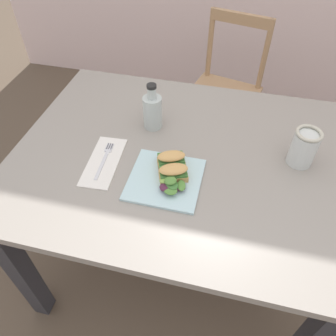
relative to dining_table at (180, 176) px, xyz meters
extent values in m
plane|color=brown|center=(0.06, -0.18, -0.62)|extent=(7.58, 7.58, 0.00)
cube|color=gray|center=(0.00, 0.00, 0.10)|extent=(1.23, 0.96, 0.03)
cube|color=#2D2D33|center=(-0.55, -0.41, -0.27)|extent=(0.07, 0.07, 0.71)
cube|color=#2D2D33|center=(-0.55, 0.41, -0.27)|extent=(0.07, 0.07, 0.71)
cube|color=#2D2D33|center=(0.55, 0.41, -0.27)|extent=(0.07, 0.07, 0.71)
cylinder|color=tan|center=(-0.13, 0.74, -0.41)|extent=(0.03, 0.03, 0.43)
cylinder|color=tan|center=(0.20, 0.66, -0.41)|extent=(0.03, 0.03, 0.43)
cylinder|color=tan|center=(-0.05, 1.07, -0.41)|extent=(0.03, 0.03, 0.43)
cylinder|color=tan|center=(0.28, 0.99, -0.41)|extent=(0.03, 0.03, 0.43)
cube|color=tan|center=(0.07, 0.87, -0.18)|extent=(0.48, 0.48, 0.02)
cylinder|color=tan|center=(-0.05, 1.08, 0.04)|extent=(0.03, 0.03, 0.42)
cylinder|color=tan|center=(0.28, 1.00, 0.04)|extent=(0.03, 0.03, 0.42)
cube|color=tan|center=(0.12, 1.04, 0.22)|extent=(0.36, 0.11, 0.06)
cube|color=silver|center=(-0.02, -0.14, 0.12)|extent=(0.24, 0.24, 0.01)
cube|color=tan|center=(0.00, -0.13, 0.14)|extent=(0.11, 0.08, 0.02)
cube|color=#3D7033|center=(0.00, -0.13, 0.16)|extent=(0.11, 0.09, 0.01)
ellipsoid|color=tan|center=(0.00, -0.13, 0.17)|extent=(0.11, 0.08, 0.02)
cube|color=tan|center=(-0.02, -0.08, 0.14)|extent=(0.11, 0.08, 0.02)
cube|color=#3D7033|center=(-0.02, -0.07, 0.16)|extent=(0.11, 0.09, 0.01)
ellipsoid|color=tan|center=(-0.02, -0.08, 0.17)|extent=(0.11, 0.08, 0.02)
ellipsoid|color=#4C2338|center=(0.02, -0.18, 0.14)|extent=(0.06, 0.04, 0.02)
ellipsoid|color=#518438|center=(0.00, -0.18, 0.16)|extent=(0.05, 0.05, 0.02)
ellipsoid|color=#602D47|center=(0.02, -0.13, 0.14)|extent=(0.06, 0.07, 0.02)
ellipsoid|color=#84A84C|center=(-0.02, -0.17, 0.15)|extent=(0.05, 0.05, 0.01)
ellipsoid|color=#3D7033|center=(0.00, -0.18, 0.15)|extent=(0.07, 0.07, 0.01)
ellipsoid|color=#518438|center=(0.04, -0.17, 0.15)|extent=(0.04, 0.05, 0.01)
ellipsoid|color=#4C2338|center=(-0.01, -0.19, 0.15)|extent=(0.05, 0.05, 0.02)
ellipsoid|color=#84A84C|center=(0.01, -0.18, 0.14)|extent=(0.05, 0.05, 0.01)
ellipsoid|color=#518438|center=(0.01, -0.20, 0.15)|extent=(0.04, 0.04, 0.01)
cube|color=silver|center=(-0.26, -0.11, 0.12)|extent=(0.13, 0.26, 0.00)
cube|color=silver|center=(-0.26, -0.13, 0.12)|extent=(0.02, 0.14, 0.00)
cube|color=silver|center=(-0.27, -0.04, 0.12)|extent=(0.03, 0.05, 0.00)
cube|color=#38383D|center=(-0.26, -0.03, 0.13)|extent=(0.00, 0.03, 0.00)
cube|color=#38383D|center=(-0.27, -0.03, 0.13)|extent=(0.00, 0.03, 0.00)
cube|color=#38383D|center=(-0.27, -0.03, 0.13)|extent=(0.00, 0.03, 0.00)
cylinder|color=black|center=(-0.14, 0.13, 0.17)|extent=(0.07, 0.07, 0.09)
cylinder|color=#B2BCB7|center=(-0.14, 0.13, 0.19)|extent=(0.07, 0.07, 0.13)
cylinder|color=#B2BCB7|center=(-0.14, 0.13, 0.27)|extent=(0.03, 0.03, 0.04)
cylinder|color=black|center=(-0.14, 0.13, 0.30)|extent=(0.04, 0.04, 0.01)
cylinder|color=gold|center=(0.42, 0.06, 0.17)|extent=(0.08, 0.08, 0.10)
cylinder|color=silver|center=(0.42, 0.06, 0.18)|extent=(0.09, 0.09, 0.13)
torus|color=#B7B29E|center=(0.42, 0.06, 0.25)|extent=(0.09, 0.09, 0.01)
camera|label=1|loc=(0.16, -0.86, 0.95)|focal=35.00mm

